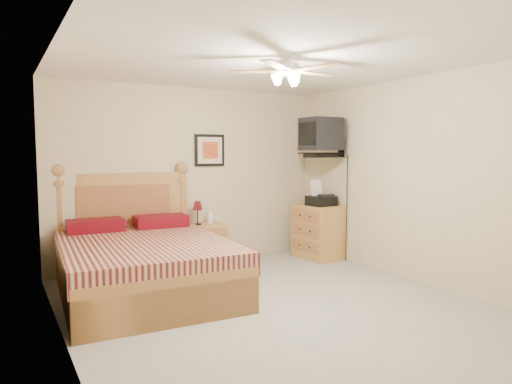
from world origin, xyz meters
The scene contains 17 objects.
floor centered at (0.00, 0.00, 0.00)m, with size 4.50×4.50×0.00m, color gray.
ceiling centered at (0.00, 0.00, 2.50)m, with size 4.00×4.50×0.04m, color white.
wall_back centered at (0.00, 2.25, 1.25)m, with size 4.00×0.04×2.50m, color #C5B591.
wall_front centered at (0.00, -2.25, 1.25)m, with size 4.00×0.04×2.50m, color #C5B591.
wall_left centered at (-2.00, 0.00, 1.25)m, with size 0.04×4.50×2.50m, color #C5B591.
wall_right centered at (2.00, 0.00, 1.25)m, with size 0.04×4.50×2.50m, color #C5B591.
bed centered at (-1.04, 1.12, 0.73)m, with size 1.73×2.27×1.47m, color #AA6636, non-canonical shape.
nightstand centered at (0.08, 2.00, 0.29)m, with size 0.54×0.40×0.58m, color #BF8448.
table_lamp centered at (-0.01, 2.03, 0.75)m, with size 0.18×0.18×0.33m, color #570D11, non-canonical shape.
lotion_bottle centered at (0.18, 2.04, 0.69)m, with size 0.08×0.09×0.22m, color white.
framed_picture centered at (0.27, 2.23, 1.62)m, with size 0.46×0.04×0.46m, color black.
dresser centered at (1.73, 1.56, 0.40)m, with size 0.47×0.68×0.81m, color #B27C40.
fax_machine centered at (1.72, 1.46, 1.00)m, with size 0.36×0.38×0.38m, color black, non-canonical shape.
magazine_lower centered at (1.68, 1.82, 0.82)m, with size 0.22×0.30×0.03m, color beige.
magazine_upper centered at (1.70, 1.85, 0.84)m, with size 0.19×0.26×0.02m, color gray.
wall_tv centered at (1.75, 1.34, 1.81)m, with size 0.56×0.46×0.58m, color black, non-canonical shape.
ceiling_fan centered at (0.00, -0.20, 2.36)m, with size 1.14×1.14×0.28m, color silver, non-canonical shape.
Camera 1 is at (-2.47, -3.84, 1.59)m, focal length 32.00 mm.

